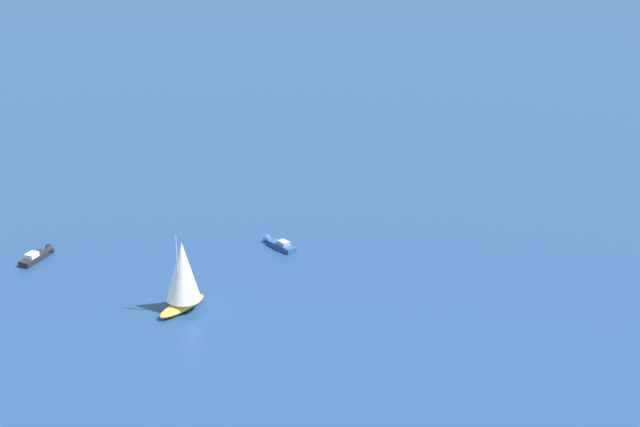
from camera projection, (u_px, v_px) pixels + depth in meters
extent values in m
cube|color=black|center=(34.00, 259.00, 164.80)|extent=(4.44, 4.14, 0.74)
cone|color=black|center=(47.00, 251.00, 167.18)|extent=(1.86, 1.89, 1.47)
cube|color=silver|center=(32.00, 255.00, 164.27)|extent=(1.99, 1.95, 0.55)
cube|color=#23478C|center=(282.00, 246.00, 168.61)|extent=(4.50, 3.00, 0.69)
cone|color=#23478C|center=(269.00, 240.00, 170.48)|extent=(1.57, 1.71, 1.38)
cube|color=gray|center=(283.00, 243.00, 168.16)|extent=(1.82, 1.62, 0.52)
ellipsoid|color=gold|center=(182.00, 306.00, 151.61)|extent=(6.24, 7.17, 1.05)
cylinder|color=#B2B2B7|center=(177.00, 270.00, 149.40)|extent=(0.14, 0.14, 8.59)
cone|color=white|center=(183.00, 271.00, 150.27)|extent=(5.76, 5.76, 7.30)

